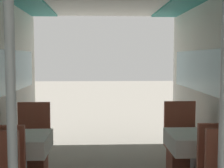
# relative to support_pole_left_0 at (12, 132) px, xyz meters

# --- Properties ---
(support_pole_left_0) EXTENTS (0.05, 0.05, 2.28)m
(support_pole_left_0) POSITION_rel_support_pole_left_0_xyz_m (0.00, 0.00, 0.00)
(support_pole_left_0) COLOR silver
(support_pole_left_0) RESTS_ON ground_plane
(dining_table_left_1) EXTENTS (0.59, 0.59, 0.74)m
(dining_table_left_1) POSITION_rel_support_pole_left_0_xyz_m (-0.34, 1.56, -0.53)
(dining_table_left_1) COLOR #4C4C51
(dining_table_left_1) RESTS_ON ground_plane
(chair_left_far_1) EXTENTS (0.40, 0.40, 0.99)m
(chair_left_far_1) POSITION_rel_support_pole_left_0_xyz_m (-0.34, 2.08, -0.84)
(chair_left_far_1) COLOR brown
(chair_left_far_1) RESTS_ON ground_plane
(support_pole_right_0) EXTENTS (0.05, 0.05, 2.28)m
(support_pole_right_0) POSITION_rel_support_pole_left_0_xyz_m (1.19, 0.00, 0.00)
(support_pole_right_0) COLOR silver
(support_pole_right_0) RESTS_ON ground_plane
(dining_table_right_1) EXTENTS (0.59, 0.59, 0.74)m
(dining_table_right_1) POSITION_rel_support_pole_left_0_xyz_m (1.53, 1.56, -0.53)
(dining_table_right_1) COLOR #4C4C51
(dining_table_right_1) RESTS_ON ground_plane
(chair_right_far_1) EXTENTS (0.40, 0.40, 0.99)m
(chair_right_far_1) POSITION_rel_support_pole_left_0_xyz_m (1.53, 2.08, -0.84)
(chair_right_far_1) COLOR brown
(chair_right_far_1) RESTS_ON ground_plane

